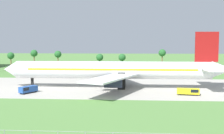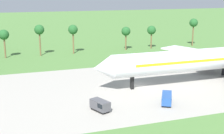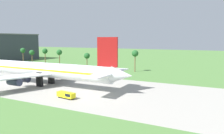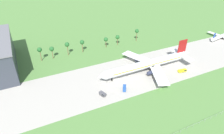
% 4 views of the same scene
% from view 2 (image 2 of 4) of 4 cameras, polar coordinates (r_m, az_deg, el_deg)
% --- Properties ---
extents(ground_plane, '(600.00, 600.00, 0.00)m').
position_cam_2_polar(ground_plane, '(78.98, 4.90, -3.39)').
color(ground_plane, '#517F3D').
extents(taxiway_strip, '(320.00, 44.00, 0.02)m').
position_cam_2_polar(taxiway_strip, '(78.98, 4.90, -3.38)').
color(taxiway_strip, '#A8A399').
rests_on(taxiway_strip, ground_plane).
extents(baggage_tug, '(3.42, 4.80, 2.21)m').
position_cam_2_polar(baggage_tug, '(61.99, -2.10, -7.04)').
color(baggage_tug, black).
rests_on(baggage_tug, ground_plane).
extents(catering_van, '(4.56, 5.89, 2.09)m').
position_cam_2_polar(catering_van, '(66.79, 9.97, -5.75)').
color(catering_van, black).
rests_on(catering_van, ground_plane).
extents(palm_tree_row, '(89.63, 3.60, 11.80)m').
position_cam_2_polar(palm_tree_row, '(119.65, -4.73, 6.68)').
color(palm_tree_row, brown).
rests_on(palm_tree_row, ground_plane).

